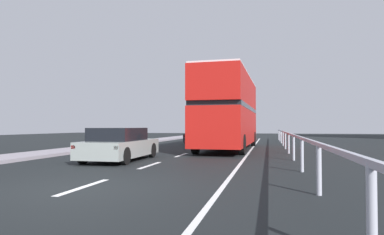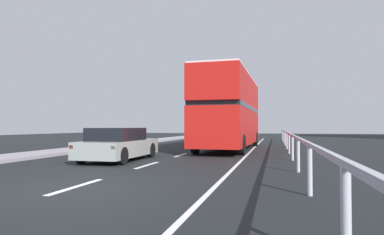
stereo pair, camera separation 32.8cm
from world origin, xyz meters
The scene contains 6 objects.
ground_plane centered at (0.00, 0.00, -0.05)m, with size 75.60×120.00×0.10m, color black.
lane_paint_markings centered at (1.83, 8.86, 0.00)m, with size 3.21×46.00×0.01m.
bridge_side_railing centered at (5.08, 9.00, 0.86)m, with size 0.10×42.00×1.06m.
double_decker_bus_red centered at (1.77, 13.13, 2.35)m, with size 2.82×10.61×4.39m.
hatchback_car_near centered at (-1.77, 5.66, 0.64)m, with size 1.90×4.37×1.32m.
sedan_car_ahead centered at (-1.37, 19.88, 0.66)m, with size 1.92×4.37×1.38m.
Camera 2 is at (4.43, -6.74, 1.38)m, focal length 31.13 mm.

